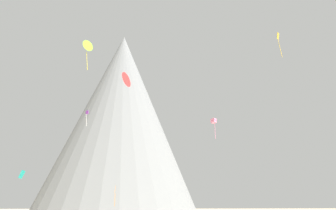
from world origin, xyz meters
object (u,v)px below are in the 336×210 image
(rock_massif, at_px, (119,128))
(kite_red_mid, at_px, (126,80))
(kite_lime_high, at_px, (87,46))
(kite_teal_low, at_px, (22,174))
(kite_orange_low, at_px, (115,192))
(kite_gold_high, at_px, (279,39))
(kite_pink_mid, at_px, (214,121))
(kite_violet_mid, at_px, (87,115))

(rock_massif, distance_m, kite_red_mid, 60.93)
(kite_lime_high, distance_m, kite_teal_low, 27.10)
(kite_red_mid, bearing_deg, kite_teal_low, -100.62)
(kite_lime_high, relative_size, kite_teal_low, 3.85)
(kite_teal_low, xyz_separation_m, kite_orange_low, (16.86, 10.47, -2.72))
(kite_red_mid, bearing_deg, kite_orange_low, -145.22)
(kite_gold_high, height_order, kite_red_mid, kite_gold_high)
(kite_lime_high, xyz_separation_m, kite_orange_low, (5.48, 18.21, -26.07))
(kite_pink_mid, bearing_deg, kite_teal_low, -40.73)
(rock_massif, height_order, kite_teal_low, rock_massif)
(kite_violet_mid, distance_m, kite_pink_mid, 27.35)
(kite_orange_low, bearing_deg, kite_pink_mid, -74.27)
(kite_orange_low, bearing_deg, kite_lime_high, -156.18)
(kite_violet_mid, bearing_deg, kite_gold_high, -116.39)
(kite_gold_high, distance_m, kite_teal_low, 54.02)
(kite_orange_low, bearing_deg, kite_teal_low, 162.43)
(kite_violet_mid, bearing_deg, kite_lime_high, -175.63)
(rock_massif, xyz_separation_m, kite_orange_low, (1.88, -33.63, -22.58))
(kite_gold_high, relative_size, kite_pink_mid, 1.15)
(kite_violet_mid, height_order, kite_orange_low, kite_violet_mid)
(kite_teal_low, bearing_deg, kite_violet_mid, -9.48)
(rock_massif, relative_size, kite_violet_mid, 20.31)
(kite_violet_mid, distance_m, kite_orange_low, 18.26)
(kite_teal_low, xyz_separation_m, kite_red_mid, (19.26, -16.32, 13.30))
(kite_lime_high, height_order, kite_red_mid, kite_lime_high)
(kite_teal_low, xyz_separation_m, kite_pink_mid, (37.49, 0.92, 11.56))
(rock_massif, relative_size, kite_pink_mid, 16.04)
(kite_red_mid, bearing_deg, kite_pink_mid, 163.06)
(kite_gold_high, height_order, kite_orange_low, kite_gold_high)
(kite_lime_high, bearing_deg, kite_teal_low, -75.54)
(rock_massif, height_order, kite_red_mid, rock_massif)
(kite_gold_high, distance_m, kite_red_mid, 29.42)
(kite_lime_high, height_order, kite_orange_low, kite_lime_high)
(kite_teal_low, relative_size, kite_pink_mid, 0.37)
(kite_violet_mid, relative_size, kite_orange_low, 0.79)
(kite_lime_high, bearing_deg, kite_orange_low, -148.10)
(kite_lime_high, height_order, kite_teal_low, kite_lime_high)
(kite_teal_low, bearing_deg, kite_orange_low, 0.41)
(rock_massif, height_order, kite_violet_mid, rock_massif)
(kite_pink_mid, relative_size, kite_red_mid, 1.71)
(kite_orange_low, bearing_deg, kite_gold_high, -88.24)
(kite_teal_low, relative_size, kite_red_mid, 0.63)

